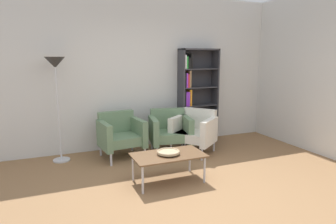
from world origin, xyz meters
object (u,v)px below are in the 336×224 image
at_px(bookshelf_tall, 194,97).
at_px(armchair_corner_red, 170,130).
at_px(floor_lamp_torchiere, 56,75).
at_px(armchair_near_window, 121,134).
at_px(armchair_spare_guest, 195,130).
at_px(coffee_table_low, 168,157).
at_px(decorative_bowl, 168,152).

xyz_separation_m(bookshelf_tall, armchair_corner_red, (-0.72, -0.44, -0.52)).
relative_size(bookshelf_tall, floor_lamp_torchiere, 1.09).
xyz_separation_m(armchair_near_window, armchair_corner_red, (0.90, -0.08, 0.00)).
distance_m(bookshelf_tall, armchair_near_window, 1.74).
bearing_deg(armchair_corner_red, armchair_spare_guest, -13.24).
height_order(coffee_table_low, decorative_bowl, decorative_bowl).
relative_size(armchair_corner_red, floor_lamp_torchiere, 0.47).
xyz_separation_m(coffee_table_low, armchair_corner_red, (0.53, 1.23, 0.05)).
bearing_deg(bookshelf_tall, decorative_bowl, -126.95).
height_order(coffee_table_low, floor_lamp_torchiere, floor_lamp_torchiere).
bearing_deg(armchair_spare_guest, bookshelf_tall, 115.67).
height_order(bookshelf_tall, decorative_bowl, bookshelf_tall).
distance_m(bookshelf_tall, decorative_bowl, 2.14).
xyz_separation_m(armchair_corner_red, armchair_spare_guest, (0.42, -0.18, 0.00)).
xyz_separation_m(decorative_bowl, armchair_spare_guest, (0.95, 1.04, -0.02)).
bearing_deg(armchair_spare_guest, armchair_near_window, -139.81).
bearing_deg(armchair_near_window, armchair_spare_guest, -17.84).
bearing_deg(coffee_table_low, bookshelf_tall, 53.05).
relative_size(bookshelf_tall, coffee_table_low, 1.90).
relative_size(decorative_bowl, armchair_corner_red, 0.39).
relative_size(coffee_table_low, armchair_near_window, 1.27).
bearing_deg(armchair_near_window, floor_lamp_torchiere, 163.16).
bearing_deg(bookshelf_tall, armchair_spare_guest, -115.70).
bearing_deg(armchair_spare_guest, coffee_table_low, -81.05).
bearing_deg(armchair_spare_guest, armchair_corner_red, -152.50).
height_order(bookshelf_tall, armchair_spare_guest, bookshelf_tall).
relative_size(coffee_table_low, armchair_corner_red, 1.22).
distance_m(coffee_table_low, armchair_spare_guest, 1.41).
bearing_deg(decorative_bowl, bookshelf_tall, 53.05).
bearing_deg(armchair_near_window, bookshelf_tall, 5.92).
distance_m(decorative_bowl, floor_lamp_torchiere, 2.25).
bearing_deg(floor_lamp_torchiere, bookshelf_tall, 4.01).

